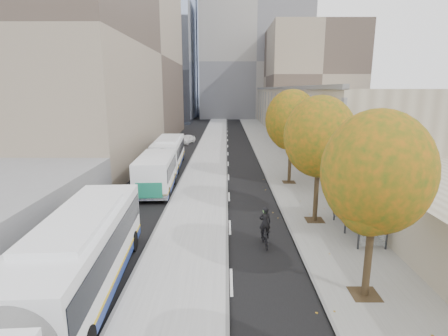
{
  "coord_description": "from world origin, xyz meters",
  "views": [
    {
      "loc": [
        -1.88,
        -7.36,
        7.99
      ],
      "look_at": [
        -2.02,
        16.86,
        2.5
      ],
      "focal_mm": 28.0,
      "sensor_mm": 36.0,
      "label": 1
    }
  ],
  "objects_px": {
    "bus_near": "(30,324)",
    "bus_far": "(164,159)",
    "bus_shelter": "(364,198)",
    "distant_car": "(187,139)",
    "cyclist": "(265,232)"
  },
  "relations": [
    {
      "from": "cyclist",
      "to": "distant_car",
      "type": "distance_m",
      "value": 35.99
    },
    {
      "from": "bus_near",
      "to": "cyclist",
      "type": "relative_size",
      "value": 8.73
    },
    {
      "from": "bus_near",
      "to": "bus_far",
      "type": "distance_m",
      "value": 23.58
    },
    {
      "from": "bus_near",
      "to": "cyclist",
      "type": "distance_m",
      "value": 11.29
    },
    {
      "from": "bus_shelter",
      "to": "bus_far",
      "type": "height_order",
      "value": "bus_far"
    },
    {
      "from": "cyclist",
      "to": "distant_car",
      "type": "height_order",
      "value": "cyclist"
    },
    {
      "from": "bus_far",
      "to": "distant_car",
      "type": "distance_m",
      "value": 20.04
    },
    {
      "from": "bus_shelter",
      "to": "distant_car",
      "type": "distance_m",
      "value": 36.28
    },
    {
      "from": "bus_shelter",
      "to": "distant_car",
      "type": "height_order",
      "value": "bus_shelter"
    },
    {
      "from": "cyclist",
      "to": "distant_car",
      "type": "xyz_separation_m",
      "value": [
        -7.94,
        35.1,
        -0.14
      ]
    },
    {
      "from": "bus_near",
      "to": "bus_far",
      "type": "xyz_separation_m",
      "value": [
        -0.41,
        23.57,
        -0.1
      ]
    },
    {
      "from": "cyclist",
      "to": "bus_far",
      "type": "bearing_deg",
      "value": 112.21
    },
    {
      "from": "bus_shelter",
      "to": "distant_car",
      "type": "bearing_deg",
      "value": 111.86
    },
    {
      "from": "bus_shelter",
      "to": "bus_far",
      "type": "xyz_separation_m",
      "value": [
        -13.35,
        13.62,
        -0.61
      ]
    },
    {
      "from": "cyclist",
      "to": "distant_car",
      "type": "relative_size",
      "value": 0.56
    }
  ]
}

